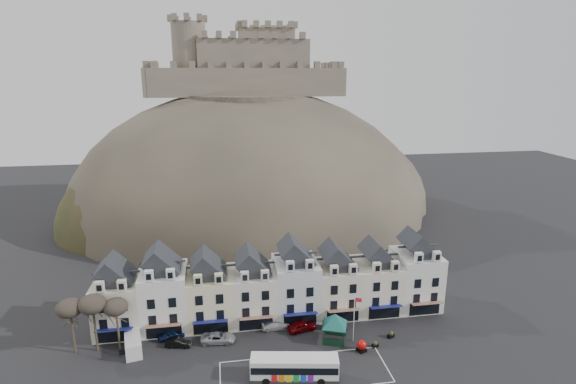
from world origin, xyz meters
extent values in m
plane|color=black|center=(0.00, 0.00, 0.00)|extent=(300.00, 300.00, 0.00)
cube|color=silver|center=(2.00, 1.25, 0.00)|extent=(22.00, 7.50, 0.01)
cube|color=beige|center=(-23.80, 16.00, 4.00)|extent=(6.80, 8.00, 8.00)
cube|color=#22242A|center=(-23.80, 16.00, 9.20)|extent=(6.80, 5.76, 2.80)
cube|color=beige|center=(-25.30, 12.40, 8.90)|extent=(1.20, 0.80, 1.60)
cube|color=beige|center=(-22.30, 12.40, 8.90)|extent=(1.20, 0.80, 1.60)
cube|color=black|center=(-23.80, 11.97, 1.30)|extent=(5.10, 0.06, 2.20)
cube|color=navy|center=(-23.80, 11.30, 2.60)|extent=(5.10, 1.29, 0.43)
cube|color=white|center=(-17.00, 16.00, 4.60)|extent=(6.80, 8.00, 9.20)
cube|color=#22242A|center=(-17.00, 16.00, 10.40)|extent=(6.80, 5.76, 2.80)
cube|color=white|center=(-18.50, 12.40, 10.10)|extent=(1.20, 0.80, 1.60)
cube|color=white|center=(-15.50, 12.40, 10.10)|extent=(1.20, 0.80, 1.60)
cube|color=black|center=(-17.00, 11.97, 1.30)|extent=(5.10, 0.06, 2.20)
cube|color=maroon|center=(-17.00, 11.30, 2.60)|extent=(5.10, 1.29, 0.43)
cube|color=beige|center=(-10.20, 16.00, 4.00)|extent=(6.80, 8.00, 8.00)
cube|color=#22242A|center=(-10.20, 16.00, 9.20)|extent=(6.80, 5.76, 2.80)
cube|color=beige|center=(-11.70, 12.40, 8.90)|extent=(1.20, 0.80, 1.60)
cube|color=beige|center=(-8.70, 12.40, 8.90)|extent=(1.20, 0.80, 1.60)
cube|color=black|center=(-10.20, 11.97, 1.30)|extent=(5.10, 0.06, 2.20)
cube|color=navy|center=(-10.20, 11.30, 2.60)|extent=(5.10, 1.29, 0.43)
cube|color=silver|center=(-3.40, 16.00, 4.00)|extent=(6.80, 8.00, 8.00)
cube|color=#22242A|center=(-3.40, 16.00, 9.20)|extent=(6.80, 5.76, 2.80)
cube|color=silver|center=(-4.90, 12.40, 8.90)|extent=(1.20, 0.80, 1.60)
cube|color=silver|center=(-1.90, 12.40, 8.90)|extent=(1.20, 0.80, 1.60)
cube|color=black|center=(-3.40, 11.97, 1.30)|extent=(5.10, 0.06, 2.20)
cube|color=maroon|center=(-3.40, 11.30, 2.60)|extent=(5.10, 1.29, 0.43)
cube|color=silver|center=(3.40, 16.00, 4.60)|extent=(6.80, 8.00, 9.20)
cube|color=#22242A|center=(3.40, 16.00, 10.40)|extent=(6.80, 5.76, 2.80)
cube|color=silver|center=(1.90, 12.40, 10.10)|extent=(1.20, 0.80, 1.60)
cube|color=silver|center=(4.90, 12.40, 10.10)|extent=(1.20, 0.80, 1.60)
cube|color=black|center=(3.40, 11.97, 1.30)|extent=(5.10, 0.06, 2.20)
cube|color=navy|center=(3.40, 11.30, 2.60)|extent=(5.10, 1.29, 0.43)
cube|color=silver|center=(10.20, 16.00, 4.00)|extent=(6.80, 8.00, 8.00)
cube|color=#22242A|center=(10.20, 16.00, 9.20)|extent=(6.80, 5.76, 2.80)
cube|color=silver|center=(8.70, 12.40, 8.90)|extent=(1.20, 0.80, 1.60)
cube|color=silver|center=(11.70, 12.40, 8.90)|extent=(1.20, 0.80, 1.60)
cube|color=black|center=(10.20, 11.97, 1.30)|extent=(5.10, 0.06, 2.20)
cube|color=maroon|center=(10.20, 11.30, 2.60)|extent=(5.10, 1.29, 0.43)
cube|color=silver|center=(17.00, 16.00, 4.00)|extent=(6.80, 8.00, 8.00)
cube|color=#22242A|center=(17.00, 16.00, 9.20)|extent=(6.80, 5.76, 2.80)
cube|color=silver|center=(15.50, 12.40, 8.90)|extent=(1.20, 0.80, 1.60)
cube|color=silver|center=(18.50, 12.40, 8.90)|extent=(1.20, 0.80, 1.60)
cube|color=black|center=(17.00, 11.97, 1.30)|extent=(5.10, 0.06, 2.20)
cube|color=navy|center=(17.00, 11.30, 2.60)|extent=(5.10, 1.29, 0.43)
cube|color=white|center=(23.80, 16.00, 4.60)|extent=(6.80, 8.00, 9.20)
cube|color=#22242A|center=(23.80, 16.00, 10.40)|extent=(6.80, 5.76, 2.80)
cube|color=white|center=(22.30, 12.40, 10.10)|extent=(1.20, 0.80, 1.60)
cube|color=white|center=(25.30, 12.40, 10.10)|extent=(1.20, 0.80, 1.60)
cube|color=black|center=(23.80, 11.97, 1.30)|extent=(5.10, 0.06, 2.20)
cube|color=maroon|center=(23.80, 11.30, 2.60)|extent=(5.10, 1.29, 0.43)
ellipsoid|color=#38332B|center=(0.00, 70.00, 0.00)|extent=(96.00, 76.00, 68.00)
ellipsoid|color=#2D341A|center=(-22.00, 64.00, 0.00)|extent=(52.00, 44.00, 42.00)
ellipsoid|color=#38332B|center=(24.00, 74.00, 0.00)|extent=(56.00, 48.00, 46.00)
ellipsoid|color=#2D341A|center=(-4.00, 56.00, 0.00)|extent=(40.00, 28.00, 28.00)
ellipsoid|color=#38332B|center=(10.00, 58.00, 0.00)|extent=(36.00, 28.00, 24.00)
cylinder|color=#38332B|center=(0.00, 70.00, 31.00)|extent=(30.00, 30.00, 3.00)
cube|color=#665E4E|center=(0.00, 66.00, 35.50)|extent=(48.00, 2.20, 7.00)
cube|color=#665E4E|center=(0.00, 86.00, 35.50)|extent=(48.00, 2.20, 7.00)
cube|color=#665E4E|center=(-24.00, 76.00, 35.50)|extent=(2.20, 22.00, 7.00)
cube|color=#665E4E|center=(24.00, 76.00, 35.50)|extent=(2.20, 22.00, 7.00)
cube|color=#665E4E|center=(2.00, 76.00, 41.00)|extent=(28.00, 18.00, 10.00)
cube|color=#665E4E|center=(6.00, 78.00, 42.50)|extent=(14.00, 12.00, 13.00)
cylinder|color=#665E4E|center=(-14.00, 72.00, 41.00)|extent=(8.40, 8.40, 18.00)
cylinder|color=silver|center=(6.00, 78.00, 51.50)|extent=(0.16, 0.16, 5.00)
cylinder|color=#3A3124|center=(-29.00, 10.50, 2.87)|extent=(0.32, 0.32, 5.74)
ellipsoid|color=#383028|center=(-29.00, 10.50, 6.97)|extent=(3.61, 3.61, 2.54)
cylinder|color=#3A3124|center=(-26.00, 10.50, 3.01)|extent=(0.32, 0.32, 6.02)
ellipsoid|color=#383028|center=(-26.00, 10.50, 7.31)|extent=(3.78, 3.78, 2.67)
cylinder|color=#3A3124|center=(-23.00, 10.50, 2.73)|extent=(0.32, 0.32, 5.46)
ellipsoid|color=#383028|center=(-23.00, 10.50, 6.63)|extent=(3.43, 3.43, 2.42)
cube|color=#262628|center=(0.44, 0.18, 0.36)|extent=(11.48, 4.43, 0.51)
cube|color=silver|center=(0.44, 0.18, 1.84)|extent=(11.47, 4.38, 2.57)
cube|color=black|center=(0.44, 0.18, 1.99)|extent=(11.26, 4.41, 0.97)
cube|color=silver|center=(0.44, 0.18, 3.00)|extent=(11.23, 4.24, 0.25)
cube|color=orange|center=(5.92, -0.74, 2.83)|extent=(0.26, 1.22, 0.29)
cylinder|color=black|center=(3.57, -1.51, 0.46)|extent=(1.02, 0.48, 0.98)
cylinder|color=black|center=(3.95, 0.76, 0.46)|extent=(1.02, 0.48, 0.98)
cylinder|color=black|center=(-3.28, -0.36, 0.46)|extent=(1.02, 0.48, 0.98)
cylinder|color=black|center=(-2.90, 1.91, 0.46)|extent=(1.02, 0.48, 0.98)
cube|color=#10301E|center=(6.87, 9.36, 1.25)|extent=(0.20, 0.20, 2.50)
cube|color=#10301E|center=(9.51, 8.37, 1.25)|extent=(0.20, 0.20, 2.50)
cube|color=#10301E|center=(5.88, 6.73, 1.25)|extent=(0.20, 0.20, 2.50)
cube|color=#10301E|center=(8.52, 5.74, 1.25)|extent=(0.20, 0.20, 2.50)
cube|color=#10301E|center=(7.70, 7.55, 2.50)|extent=(4.43, 4.43, 0.13)
cone|color=#125246|center=(7.70, 7.55, 3.44)|extent=(6.46, 6.46, 1.88)
cube|color=black|center=(10.82, 4.44, 0.22)|extent=(1.52, 1.52, 0.44)
sphere|color=#B70D0A|center=(10.82, 4.44, 1.01)|extent=(1.38, 1.38, 1.38)
cylinder|color=silver|center=(10.38, 7.04, 3.63)|extent=(0.11, 0.11, 7.26)
cube|color=red|center=(10.85, 6.85, 6.72)|extent=(0.94, 0.40, 0.64)
cube|color=silver|center=(-20.95, 9.50, 1.13)|extent=(3.11, 5.27, 2.25)
cube|color=black|center=(-20.95, 9.50, 1.56)|extent=(2.01, 0.50, 0.97)
cube|color=black|center=(16.19, 7.00, 0.26)|extent=(1.16, 0.90, 0.52)
sphere|color=#2D341A|center=(16.19, 7.00, 0.67)|extent=(0.72, 0.72, 0.72)
cube|color=black|center=(13.06, 5.09, 0.23)|extent=(0.99, 0.62, 0.46)
sphere|color=#2D341A|center=(13.06, 5.09, 0.60)|extent=(0.64, 0.64, 0.64)
imported|color=#0B1739|center=(-16.00, 12.00, 0.66)|extent=(4.19, 2.63, 1.33)
imported|color=black|center=(-14.80, 9.68, 0.61)|extent=(3.89, 1.99, 1.22)
imported|color=#9B9DA2|center=(-9.16, 9.88, 0.70)|extent=(5.14, 2.76, 1.40)
imported|color=silver|center=(-0.40, 12.00, 0.64)|extent=(4.52, 2.04, 1.28)
imported|color=#5E0509|center=(3.45, 10.88, 0.77)|extent=(4.81, 2.83, 1.54)
imported|color=black|center=(8.54, 10.58, 0.62)|extent=(3.97, 2.12, 1.24)
camera|label=1|loc=(-8.23, -48.54, 38.27)|focal=28.00mm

